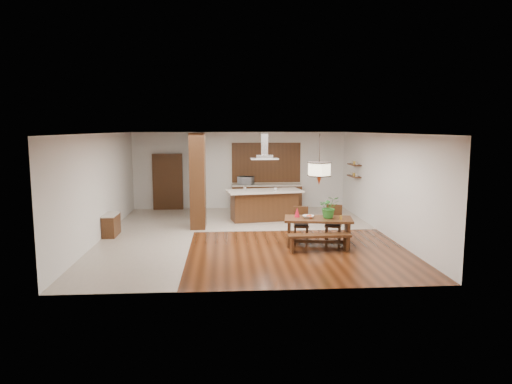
{
  "coord_description": "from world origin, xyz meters",
  "views": [
    {
      "loc": [
        -0.6,
        -12.74,
        3.03
      ],
      "look_at": [
        0.3,
        0.0,
        1.25
      ],
      "focal_mm": 32.0,
      "sensor_mm": 36.0,
      "label": 1
    }
  ],
  "objects": [
    {
      "name": "hallway_doorway",
      "position": [
        -2.7,
        4.4,
        1.05
      ],
      "size": [
        1.1,
        0.2,
        2.1
      ],
      "primitive_type": "cube",
      "color": "#321C0E",
      "rests_on": "ground"
    },
    {
      "name": "dining_bench",
      "position": [
        1.74,
        -1.87,
        0.22
      ],
      "size": [
        1.57,
        0.37,
        0.44
      ],
      "primitive_type": null,
      "rotation": [
        0.0,
        0.0,
        0.02
      ],
      "color": "#321C0E",
      "rests_on": "ground"
    },
    {
      "name": "gold_ornament",
      "position": [
        2.37,
        -1.47,
        0.78
      ],
      "size": [
        0.08,
        0.08,
        0.1
      ],
      "primitive_type": "cylinder",
      "rotation": [
        0.0,
        0.0,
        0.18
      ],
      "color": "gold",
      "rests_on": "dining_table"
    },
    {
      "name": "rear_counter",
      "position": [
        1.0,
        4.2,
        0.48
      ],
      "size": [
        2.6,
        0.62,
        0.95
      ],
      "color": "#321C0E",
      "rests_on": "ground"
    },
    {
      "name": "dining_chair_left",
      "position": [
        1.49,
        -0.66,
        0.45
      ],
      "size": [
        0.45,
        0.45,
        0.91
      ],
      "primitive_type": null,
      "rotation": [
        0.0,
        0.0,
        -0.12
      ],
      "color": "#321C0E",
      "rests_on": "ground"
    },
    {
      "name": "island_cup",
      "position": [
        1.08,
        2.01,
        1.06
      ],
      "size": [
        0.12,
        0.12,
        0.09
      ],
      "primitive_type": "imported",
      "rotation": [
        0.0,
        0.0,
        -0.07
      ],
      "color": "silver",
      "rests_on": "kitchen_island"
    },
    {
      "name": "partition_stub",
      "position": [
        -1.4,
        3.3,
        1.45
      ],
      "size": [
        0.18,
        2.4,
        2.9
      ],
      "primitive_type": "cube",
      "color": "silver",
      "rests_on": "ground"
    },
    {
      "name": "kitchen_window",
      "position": [
        1.0,
        4.46,
        1.75
      ],
      "size": [
        2.6,
        0.08,
        1.5
      ],
      "primitive_type": "cube",
      "color": "olive",
      "rests_on": "room_shell"
    },
    {
      "name": "foliage_plant",
      "position": [
        2.11,
        -1.26,
        1.01
      ],
      "size": [
        0.56,
        0.5,
        0.58
      ],
      "primitive_type": "imported",
      "rotation": [
        0.0,
        0.0,
        -0.1
      ],
      "color": "#287025",
      "rests_on": "dining_table"
    },
    {
      "name": "partition_pier",
      "position": [
        -1.4,
        1.2,
        1.45
      ],
      "size": [
        0.45,
        1.0,
        2.9
      ],
      "primitive_type": "cube",
      "color": "#321C0E",
      "rests_on": "ground"
    },
    {
      "name": "tile_hallway",
      "position": [
        -2.75,
        0.0,
        0.01
      ],
      "size": [
        2.5,
        9.0,
        0.01
      ],
      "primitive_type": "cube",
      "color": "#B9AA9A",
      "rests_on": "ground"
    },
    {
      "name": "dining_table",
      "position": [
        1.84,
        -1.25,
        0.53
      ],
      "size": [
        1.85,
        1.13,
        0.72
      ],
      "rotation": [
        0.0,
        0.0,
        -0.16
      ],
      "color": "#321C0E",
      "rests_on": "ground"
    },
    {
      "name": "pendant_lantern",
      "position": [
        1.84,
        -1.25,
        2.25
      ],
      "size": [
        0.64,
        0.64,
        1.31
      ],
      "primitive_type": null,
      "color": "beige",
      "rests_on": "room_shell"
    },
    {
      "name": "fruit_bowl",
      "position": [
        1.58,
        -1.23,
        0.76
      ],
      "size": [
        0.38,
        0.38,
        0.07
      ],
      "primitive_type": "imported",
      "rotation": [
        0.0,
        0.0,
        -0.42
      ],
      "color": "beige",
      "rests_on": "dining_table"
    },
    {
      "name": "tile_kitchen",
      "position": [
        1.25,
        2.5,
        0.01
      ],
      "size": [
        5.5,
        4.0,
        0.01
      ],
      "primitive_type": "cube",
      "color": "#B9AA9A",
      "rests_on": "ground"
    },
    {
      "name": "soffit_band",
      "position": [
        0.0,
        0.0,
        2.88
      ],
      "size": [
        8.0,
        9.0,
        0.02
      ],
      "primitive_type": "cube",
      "color": "#3A190E",
      "rests_on": "room_shell"
    },
    {
      "name": "shelf_upper",
      "position": [
        3.87,
        2.6,
        1.8
      ],
      "size": [
        0.26,
        0.9,
        0.04
      ],
      "primitive_type": "cube",
      "color": "#321C0E",
      "rests_on": "room_shell"
    },
    {
      "name": "microwave",
      "position": [
        0.21,
        4.2,
        1.1
      ],
      "size": [
        0.66,
        0.56,
        0.31
      ],
      "primitive_type": "imported",
      "rotation": [
        0.0,
        0.0,
        -0.39
      ],
      "color": "silver",
      "rests_on": "rear_counter"
    },
    {
      "name": "room_shell",
      "position": [
        0.0,
        0.0,
        2.06
      ],
      "size": [
        9.0,
        9.04,
        2.92
      ],
      "color": "#351709",
      "rests_on": "ground"
    },
    {
      "name": "shelf_lower",
      "position": [
        3.87,
        2.6,
        1.4
      ],
      "size": [
        0.26,
        0.9,
        0.04
      ],
      "primitive_type": "cube",
      "color": "#321C0E",
      "rests_on": "room_shell"
    },
    {
      "name": "kitchen_island",
      "position": [
        0.72,
        2.13,
        0.52
      ],
      "size": [
        2.6,
        1.47,
        1.02
      ],
      "rotation": [
        0.0,
        0.0,
        0.17
      ],
      "color": "#321C0E",
      "rests_on": "ground"
    },
    {
      "name": "dining_chair_right",
      "position": [
        2.35,
        -0.79,
        0.48
      ],
      "size": [
        0.54,
        0.54,
        0.97
      ],
      "primitive_type": null,
      "rotation": [
        0.0,
        0.0,
        -0.33
      ],
      "color": "#321C0E",
      "rests_on": "ground"
    },
    {
      "name": "napkin_cone",
      "position": [
        1.31,
        -1.07,
        0.84
      ],
      "size": [
        0.18,
        0.18,
        0.24
      ],
      "primitive_type": "cone",
      "rotation": [
        0.0,
        0.0,
        -0.24
      ],
      "color": "#A80C1F",
      "rests_on": "dining_table"
    },
    {
      "name": "hallway_console",
      "position": [
        -3.81,
        0.2,
        0.32
      ],
      "size": [
        0.37,
        0.88,
        0.63
      ],
      "primitive_type": "cube",
      "color": "#321C0E",
      "rests_on": "ground"
    },
    {
      "name": "range_hood",
      "position": [
        0.72,
        2.13,
        2.46
      ],
      "size": [
        0.9,
        0.55,
        0.87
      ],
      "primitive_type": null,
      "color": "silver",
      "rests_on": "room_shell"
    }
  ]
}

